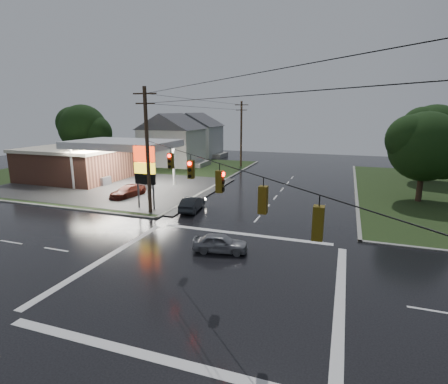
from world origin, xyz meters
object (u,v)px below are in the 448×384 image
(tree_ne_far, at_px, (435,134))
(car_crossing, at_px, (220,243))
(gas_station, at_px, (82,161))
(pylon_sign, at_px, (145,167))
(car_north, at_px, (192,204))
(utility_pole_nw, at_px, (147,150))
(house_near, at_px, (172,139))
(tree_nw_behind, at_px, (84,128))
(tree_ne_near, at_px, (427,147))
(car_pump, at_px, (128,191))
(utility_pole_n, at_px, (241,133))
(house_far, at_px, (196,134))

(tree_ne_far, distance_m, car_crossing, 35.90)
(gas_station, bearing_deg, pylon_sign, -31.22)
(car_north, bearing_deg, pylon_sign, 6.82)
(pylon_sign, distance_m, utility_pole_nw, 2.22)
(gas_station, height_order, house_near, house_near)
(tree_nw_behind, bearing_deg, gas_station, -51.58)
(gas_station, distance_m, pylon_sign, 17.81)
(car_north, bearing_deg, car_crossing, 118.32)
(pylon_sign, xyz_separation_m, car_north, (4.22, 1.00, -3.36))
(tree_ne_near, bearing_deg, car_crossing, -128.12)
(car_pump, bearing_deg, utility_pole_n, 88.66)
(pylon_sign, relative_size, utility_pole_n, 0.57)
(pylon_sign, xyz_separation_m, tree_ne_near, (24.64, 11.49, 1.55))
(tree_ne_far, bearing_deg, pylon_sign, -139.65)
(car_crossing, bearing_deg, house_near, 21.61)
(gas_station, relative_size, house_near, 2.37)
(utility_pole_n, bearing_deg, car_pump, -102.74)
(house_far, distance_m, tree_ne_far, 41.57)
(utility_pole_nw, bearing_deg, house_far, 107.92)
(gas_station, distance_m, car_north, 21.14)
(house_near, bearing_deg, pylon_sign, -67.72)
(gas_station, distance_m, car_crossing, 30.08)
(tree_ne_far, bearing_deg, car_crossing, -119.95)
(gas_station, bearing_deg, utility_pole_nw, -32.23)
(tree_ne_far, distance_m, car_north, 32.95)
(house_near, xyz_separation_m, car_north, (14.67, -24.50, -3.75))
(house_near, height_order, tree_nw_behind, tree_nw_behind)
(house_near, relative_size, car_crossing, 3.07)
(car_crossing, bearing_deg, pylon_sign, 43.66)
(utility_pole_nw, distance_m, car_north, 6.33)
(house_near, distance_m, tree_nw_behind, 14.33)
(car_crossing, bearing_deg, utility_pole_nw, 44.82)
(car_north, relative_size, car_crossing, 1.11)
(gas_station, bearing_deg, tree_ne_far, 18.46)
(gas_station, bearing_deg, car_crossing, -33.19)
(gas_station, bearing_deg, house_far, 82.50)
(tree_nw_behind, distance_m, car_crossing, 43.05)
(utility_pole_n, relative_size, tree_ne_near, 1.17)
(house_far, height_order, tree_ne_near, tree_ne_near)
(house_far, xyz_separation_m, car_north, (15.67, -36.50, -3.75))
(utility_pole_n, relative_size, tree_ne_far, 1.07)
(pylon_sign, height_order, house_far, house_far)
(gas_station, height_order, car_north, gas_station)
(pylon_sign, distance_m, utility_pole_n, 27.56)
(tree_ne_near, height_order, car_pump, tree_ne_near)
(car_north, bearing_deg, gas_station, -29.41)
(utility_pole_n, xyz_separation_m, car_crossing, (8.95, -34.73, -4.86))
(tree_ne_far, bearing_deg, car_pump, -148.06)
(house_near, distance_m, car_north, 28.80)
(tree_ne_near, relative_size, car_crossing, 2.50)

